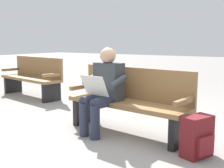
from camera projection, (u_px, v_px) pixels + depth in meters
name	position (u px, v px, depth m)	size (l,w,h in m)	color
ground_plane	(126.00, 133.00, 3.98)	(40.00, 40.00, 0.00)	gray
bench_near	(129.00, 100.00, 3.96)	(1.84, 0.69, 0.90)	olive
person_seated	(104.00, 88.00, 3.93)	(0.60, 0.60, 1.18)	#33383D
backpack	(197.00, 137.00, 3.14)	(0.34, 0.40, 0.46)	maroon
bench_far	(33.00, 76.00, 6.56)	(1.86, 0.78, 0.90)	olive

